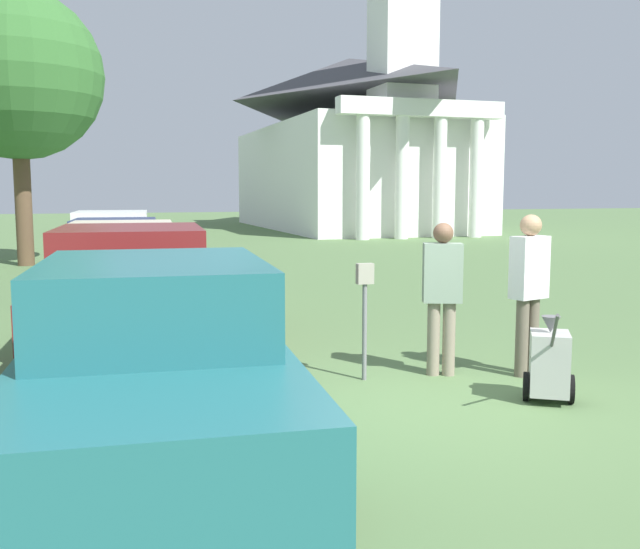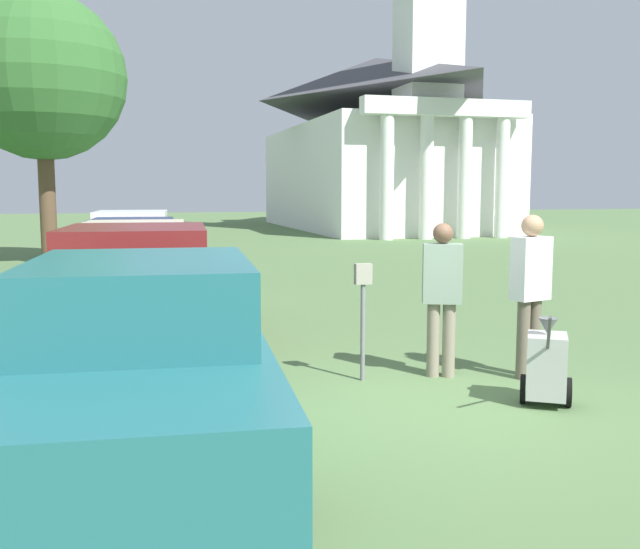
{
  "view_description": "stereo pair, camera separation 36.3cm",
  "coord_description": "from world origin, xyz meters",
  "views": [
    {
      "loc": [
        -3.04,
        -6.01,
        2.05
      ],
      "look_at": [
        -0.62,
        1.6,
        1.1
      ],
      "focal_mm": 40.0,
      "sensor_mm": 36.0,
      "label": 1
    },
    {
      "loc": [
        -2.69,
        -6.11,
        2.05
      ],
      "look_at": [
        -0.62,
        1.6,
        1.1
      ],
      "focal_mm": 40.0,
      "sensor_mm": 36.0,
      "label": 2
    }
  ],
  "objects": [
    {
      "name": "person_supervisor",
      "position": [
        1.49,
        0.67,
        1.02
      ],
      "size": [
        0.46,
        0.33,
        1.79
      ],
      "rotation": [
        0.0,
        0.0,
        3.43
      ],
      "color": "#665B4C",
      "rests_on": "ground_plane"
    },
    {
      "name": "person_worker",
      "position": [
        0.59,
        0.97,
        0.96
      ],
      "size": [
        0.47,
        0.35,
        1.7
      ],
      "rotation": [
        0.0,
        0.0,
        2.79
      ],
      "color": "gray",
      "rests_on": "ground_plane"
    },
    {
      "name": "ground_plane",
      "position": [
        0.0,
        0.0,
        0.0
      ],
      "size": [
        120.0,
        120.0,
        0.0
      ],
      "primitive_type": "plane",
      "color": "#517042"
    },
    {
      "name": "parked_car_teal",
      "position": [
        -2.61,
        -0.34,
        0.7
      ],
      "size": [
        2.29,
        5.23,
        1.52
      ],
      "rotation": [
        0.0,
        0.0,
        -0.08
      ],
      "color": "#23666B",
      "rests_on": "ground_plane"
    },
    {
      "name": "church",
      "position": [
        10.13,
        29.68,
        5.19
      ],
      "size": [
        8.88,
        17.73,
        23.63
      ],
      "color": "white",
      "rests_on": "ground_plane"
    },
    {
      "name": "shade_tree",
      "position": [
        -4.83,
        14.83,
        5.05
      ],
      "size": [
        4.47,
        4.47,
        7.32
      ],
      "color": "brown",
      "rests_on": "ground_plane"
    },
    {
      "name": "parked_car_white",
      "position": [
        -2.61,
        12.32,
        0.7
      ],
      "size": [
        2.35,
        5.21,
        1.53
      ],
      "rotation": [
        0.0,
        0.0,
        -0.08
      ],
      "color": "silver",
      "rests_on": "ground_plane"
    },
    {
      "name": "parked_car_maroon",
      "position": [
        -2.61,
        3.24,
        0.74
      ],
      "size": [
        2.38,
        5.29,
        1.6
      ],
      "rotation": [
        0.0,
        0.0,
        -0.08
      ],
      "color": "maroon",
      "rests_on": "ground_plane"
    },
    {
      "name": "parking_meter",
      "position": [
        -0.3,
        1.04,
        0.89
      ],
      "size": [
        0.18,
        0.09,
        1.27
      ],
      "color": "slate",
      "rests_on": "ground_plane"
    },
    {
      "name": "parked_car_cream",
      "position": [
        -2.61,
        6.06,
        0.71
      ],
      "size": [
        2.25,
        5.11,
        1.53
      ],
      "rotation": [
        0.0,
        0.0,
        -0.08
      ],
      "color": "beige",
      "rests_on": "ground_plane"
    },
    {
      "name": "equipment_cart",
      "position": [
        1.12,
        -0.26,
        0.39
      ],
      "size": [
        0.69,
        0.94,
        1.0
      ],
      "rotation": [
        0.0,
        0.0,
        -0.56
      ],
      "color": "#B2B2AD",
      "rests_on": "ground_plane"
    },
    {
      "name": "parked_car_navy",
      "position": [
        -2.61,
        9.52,
        0.68
      ],
      "size": [
        2.3,
        5.06,
        1.45
      ],
      "rotation": [
        0.0,
        0.0,
        -0.08
      ],
      "color": "#19234C",
      "rests_on": "ground_plane"
    }
  ]
}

